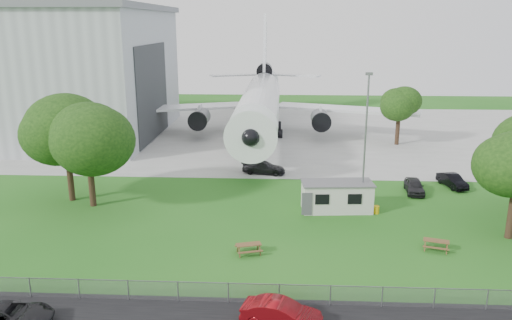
{
  "coord_description": "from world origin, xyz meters",
  "views": [
    {
      "loc": [
        0.96,
        -35.7,
        16.02
      ],
      "look_at": [
        -1.24,
        8.0,
        4.0
      ],
      "focal_mm": 35.0,
      "sensor_mm": 36.0,
      "label": 1
    }
  ],
  "objects_px": {
    "airliner": "(260,100)",
    "car_centre_sedan": "(281,314)",
    "picnic_west": "(249,254)",
    "picnic_east": "(435,250)",
    "hangar": "(14,70)",
    "site_cabin": "(337,196)"
  },
  "relations": [
    {
      "from": "picnic_west",
      "to": "airliner",
      "type": "bearing_deg",
      "value": 75.25
    },
    {
      "from": "site_cabin",
      "to": "picnic_west",
      "type": "bearing_deg",
      "value": -128.7
    },
    {
      "from": "picnic_west",
      "to": "hangar",
      "type": "bearing_deg",
      "value": 117.44
    },
    {
      "from": "site_cabin",
      "to": "car_centre_sedan",
      "type": "height_order",
      "value": "site_cabin"
    },
    {
      "from": "picnic_east",
      "to": "car_centre_sedan",
      "type": "height_order",
      "value": "car_centre_sedan"
    },
    {
      "from": "airliner",
      "to": "car_centre_sedan",
      "type": "bearing_deg",
      "value": -86.23
    },
    {
      "from": "airliner",
      "to": "picnic_east",
      "type": "height_order",
      "value": "airliner"
    },
    {
      "from": "hangar",
      "to": "site_cabin",
      "type": "xyz_separation_m",
      "value": [
        43.97,
        -29.93,
        -8.09
      ]
    },
    {
      "from": "picnic_east",
      "to": "car_centre_sedan",
      "type": "bearing_deg",
      "value": -121.53
    },
    {
      "from": "picnic_east",
      "to": "hangar",
      "type": "bearing_deg",
      "value": 159.96
    },
    {
      "from": "picnic_east",
      "to": "car_centre_sedan",
      "type": "relative_size",
      "value": 0.41
    },
    {
      "from": "airliner",
      "to": "site_cabin",
      "type": "bearing_deg",
      "value": -74.97
    },
    {
      "from": "picnic_west",
      "to": "picnic_east",
      "type": "height_order",
      "value": "same"
    },
    {
      "from": "airliner",
      "to": "picnic_west",
      "type": "height_order",
      "value": "airliner"
    },
    {
      "from": "airliner",
      "to": "picnic_east",
      "type": "relative_size",
      "value": 26.52
    },
    {
      "from": "hangar",
      "to": "picnic_east",
      "type": "height_order",
      "value": "hangar"
    },
    {
      "from": "picnic_east",
      "to": "airliner",
      "type": "bearing_deg",
      "value": 127.74
    },
    {
      "from": "hangar",
      "to": "picnic_west",
      "type": "relative_size",
      "value": 23.89
    },
    {
      "from": "airliner",
      "to": "site_cabin",
      "type": "height_order",
      "value": "airliner"
    },
    {
      "from": "airliner",
      "to": "site_cabin",
      "type": "xyz_separation_m",
      "value": [
        8.0,
        -29.79,
        -3.96
      ]
    },
    {
      "from": "site_cabin",
      "to": "car_centre_sedan",
      "type": "bearing_deg",
      "value": -105.32
    },
    {
      "from": "hangar",
      "to": "car_centre_sedan",
      "type": "xyz_separation_m",
      "value": [
        39.1,
        -47.69,
        -8.68
      ]
    }
  ]
}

